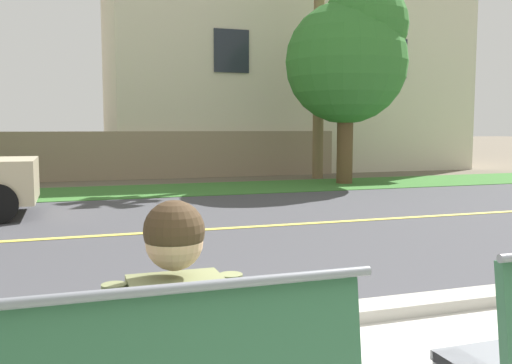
# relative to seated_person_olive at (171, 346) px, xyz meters

# --- Properties ---
(ground_plane) EXTENTS (140.00, 140.00, 0.00)m
(ground_plane) POSITION_rel_seated_person_olive_xyz_m (0.97, 7.40, -0.68)
(ground_plane) COLOR #665B4C
(curb_edge) EXTENTS (44.00, 0.30, 0.11)m
(curb_edge) POSITION_rel_seated_person_olive_xyz_m (0.97, 1.75, -0.62)
(curb_edge) COLOR #ADA89E
(curb_edge) RESTS_ON ground_plane
(street_asphalt) EXTENTS (52.00, 8.00, 0.01)m
(street_asphalt) POSITION_rel_seated_person_olive_xyz_m (0.97, 5.90, -0.67)
(street_asphalt) COLOR #424247
(street_asphalt) RESTS_ON ground_plane
(road_centre_line) EXTENTS (48.00, 0.14, 0.01)m
(road_centre_line) POSITION_rel_seated_person_olive_xyz_m (0.97, 5.90, -0.67)
(road_centre_line) COLOR #E0CC4C
(road_centre_line) RESTS_ON ground_plane
(far_verge_grass) EXTENTS (48.00, 2.80, 0.02)m
(far_verge_grass) POSITION_rel_seated_person_olive_xyz_m (0.97, 11.31, -0.67)
(far_verge_grass) COLOR #38702D
(far_verge_grass) RESTS_ON ground_plane
(seated_person_olive) EXTENTS (0.52, 0.68, 1.25)m
(seated_person_olive) POSITION_rel_seated_person_olive_xyz_m (0.00, 0.00, 0.00)
(seated_person_olive) COLOR #333D56
(seated_person_olive) RESTS_ON ground_plane
(shade_tree_left) EXTENTS (3.23, 3.23, 5.32)m
(shade_tree_left) POSITION_rel_seated_person_olive_xyz_m (6.79, 11.36, 2.78)
(shade_tree_left) COLOR brown
(shade_tree_left) RESTS_ON ground_plane
(garden_wall) EXTENTS (13.00, 0.36, 1.40)m
(garden_wall) POSITION_rel_seated_person_olive_xyz_m (1.29, 14.59, 0.02)
(garden_wall) COLOR gray
(garden_wall) RESTS_ON ground_plane
(house_across_street) EXTENTS (13.50, 6.91, 7.57)m
(house_across_street) POSITION_rel_seated_person_olive_xyz_m (7.26, 17.79, 3.15)
(house_across_street) COLOR beige
(house_across_street) RESTS_ON ground_plane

